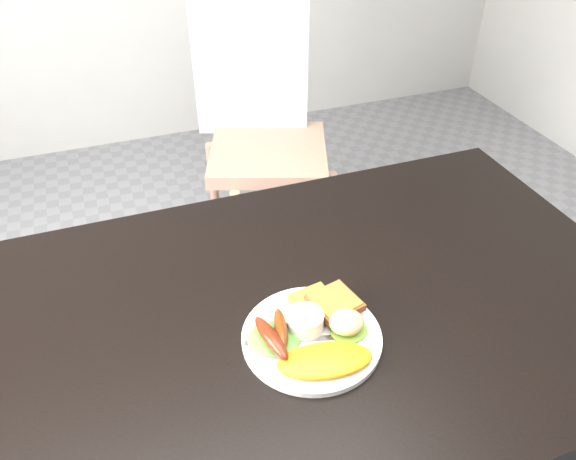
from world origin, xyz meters
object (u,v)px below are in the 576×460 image
(dining_table, at_px, (333,307))
(plate, at_px, (312,337))
(person, at_px, (221,222))
(dining_chair, at_px, (268,153))

(dining_table, height_order, plate, plate)
(person, height_order, plate, person)
(dining_table, distance_m, plate, 0.11)
(dining_table, relative_size, dining_chair, 2.83)
(dining_table, height_order, dining_chair, dining_table)
(dining_table, xyz_separation_m, plate, (-0.08, -0.08, 0.03))
(dining_chair, xyz_separation_m, person, (-0.33, -0.62, 0.19))
(person, distance_m, plate, 0.54)
(plate, bearing_deg, dining_chair, 75.70)
(plate, bearing_deg, person, 93.67)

